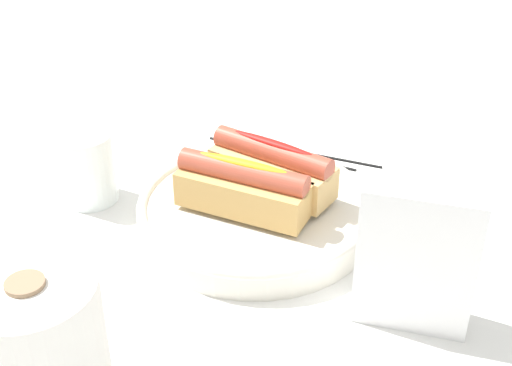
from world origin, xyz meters
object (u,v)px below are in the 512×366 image
hotdog_front (268,167)px  hotdog_back (243,188)px  water_glass (88,171)px  napkin_box (417,256)px  chopstick_near (280,152)px  chopstick_far (303,152)px  paper_towel_roll (39,348)px  serving_bowl (256,210)px

hotdog_front → hotdog_back: same height
water_glass → napkin_box: napkin_box is taller
water_glass → chopstick_near: bearing=-136.8°
napkin_box → chopstick_far: 0.35m
paper_towel_roll → chopstick_far: size_ratio=0.61×
paper_towel_roll → napkin_box: (-0.28, -0.20, 0.01)m
hotdog_back → paper_towel_roll: 0.29m
water_glass → chopstick_near: 0.27m
serving_bowl → hotdog_back: bearing=76.0°
napkin_box → chopstick_near: 0.36m
hotdog_front → chopstick_near: bearing=-79.7°
hotdog_front → napkin_box: 0.23m
napkin_box → chopstick_near: bearing=-54.6°
serving_bowl → chopstick_far: size_ratio=1.25×
serving_bowl → chopstick_near: size_ratio=1.25×
paper_towel_roll → napkin_box: 0.34m
paper_towel_roll → chopstick_far: paper_towel_roll is taller
serving_bowl → water_glass: bearing=2.2°
hotdog_back → serving_bowl: bearing=-104.0°
paper_towel_roll → hotdog_back: bearing=-105.7°
napkin_box → chopstick_near: napkin_box is taller
chopstick_far → paper_towel_roll: bearing=82.9°
hotdog_back → chopstick_near: (0.01, -0.20, -0.06)m
serving_bowl → paper_towel_roll: (0.09, 0.31, 0.04)m
napkin_box → chopstick_far: size_ratio=0.68×
paper_towel_roll → serving_bowl: bearing=-105.5°
water_glass → chopstick_near: (-0.19, -0.18, -0.04)m
hotdog_back → paper_towel_roll: size_ratio=1.16×
serving_bowl → chopstick_near: 0.18m
hotdog_back → chopstick_near: bearing=-86.2°
hotdog_back → paper_towel_roll: (0.08, 0.28, -0.00)m
water_glass → paper_towel_roll: (-0.13, 0.30, 0.03)m
serving_bowl → water_glass: size_ratio=3.04×
chopstick_far → water_glass: bearing=44.8°
chopstick_near → hotdog_back: bearing=100.9°
paper_towel_roll → chopstick_far: (-0.10, -0.49, -0.06)m
hotdog_front → hotdog_back: size_ratio=1.02×
hotdog_front → napkin_box: size_ratio=1.05×
paper_towel_roll → chopstick_near: size_ratio=0.61×
serving_bowl → hotdog_front: 0.05m
hotdog_back → chopstick_far: size_ratio=0.70×
hotdog_front → paper_towel_roll: paper_towel_roll is taller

